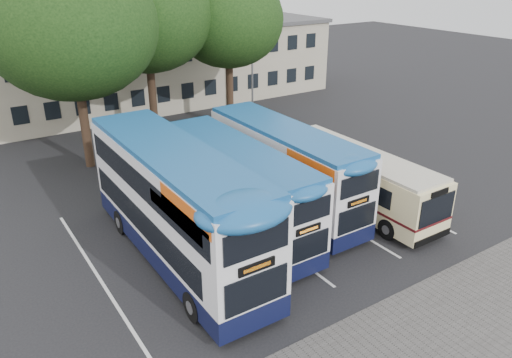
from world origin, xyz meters
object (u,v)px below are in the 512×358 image
(lamp_post, at_px, (252,46))
(bus_dd_right, at_px, (284,165))
(bus_dd_left, at_px, (175,200))
(bus_single, at_px, (355,175))
(tree_left, at_px, (71,26))
(bus_dd_mid, at_px, (238,185))
(tree_mid, at_px, (146,15))
(tree_right, at_px, (228,20))

(lamp_post, relative_size, bus_dd_right, 0.94)
(bus_dd_left, distance_m, bus_single, 9.16)
(tree_left, bearing_deg, lamp_post, 15.62)
(bus_dd_left, xyz_separation_m, bus_dd_mid, (3.13, 0.59, -0.40))
(tree_left, height_order, bus_single, tree_left)
(lamp_post, bearing_deg, bus_dd_mid, -125.06)
(tree_mid, height_order, bus_dd_left, tree_mid)
(lamp_post, height_order, tree_right, tree_right)
(lamp_post, xyz_separation_m, tree_left, (-13.70, -3.83, 2.72))
(bus_dd_left, relative_size, bus_dd_mid, 1.18)
(tree_left, bearing_deg, bus_dd_right, -59.55)
(tree_right, height_order, bus_dd_left, tree_right)
(tree_left, bearing_deg, bus_single, -52.71)
(tree_left, relative_size, tree_mid, 1.03)
(tree_left, bearing_deg, tree_right, 10.25)
(tree_left, height_order, bus_dd_left, tree_left)
(bus_single, bearing_deg, bus_dd_right, 152.12)
(tree_mid, distance_m, bus_dd_mid, 14.68)
(tree_right, bearing_deg, bus_dd_mid, -119.42)
(bus_single, bearing_deg, tree_right, 84.36)
(tree_mid, relative_size, bus_single, 1.24)
(bus_dd_mid, bearing_deg, tree_mid, 82.30)
(tree_left, xyz_separation_m, tree_mid, (5.02, 2.29, 0.09))
(bus_dd_left, bearing_deg, bus_dd_right, 11.69)
(bus_dd_left, height_order, bus_dd_right, bus_dd_left)
(bus_single, bearing_deg, bus_dd_left, 177.78)
(tree_mid, distance_m, bus_dd_right, 13.98)
(bus_dd_left, relative_size, bus_dd_right, 1.15)
(bus_dd_right, bearing_deg, tree_mid, 95.00)
(tree_mid, bearing_deg, tree_left, -155.52)
(lamp_post, relative_size, bus_dd_left, 0.81)
(bus_dd_left, height_order, bus_single, bus_dd_left)
(bus_dd_left, xyz_separation_m, bus_dd_right, (6.06, 1.25, -0.34))
(bus_dd_mid, bearing_deg, tree_right, 60.58)
(tree_mid, xyz_separation_m, bus_dd_mid, (-1.81, -13.40, -5.73))
(tree_mid, relative_size, bus_dd_right, 1.18)
(bus_dd_mid, bearing_deg, bus_single, -8.94)
(bus_dd_right, bearing_deg, lamp_post, 62.09)
(tree_mid, height_order, bus_dd_mid, tree_mid)
(tree_right, relative_size, bus_dd_mid, 1.10)
(tree_mid, bearing_deg, bus_single, -73.85)
(bus_dd_mid, distance_m, bus_dd_right, 3.00)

